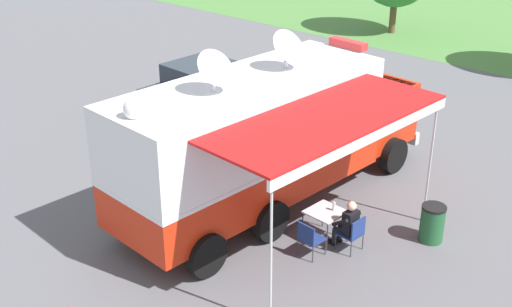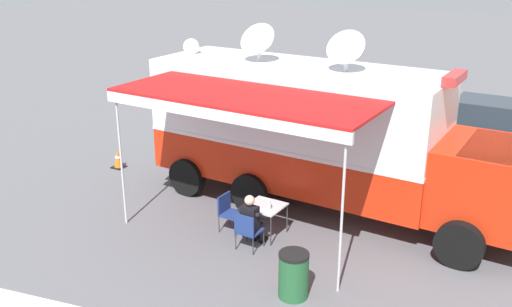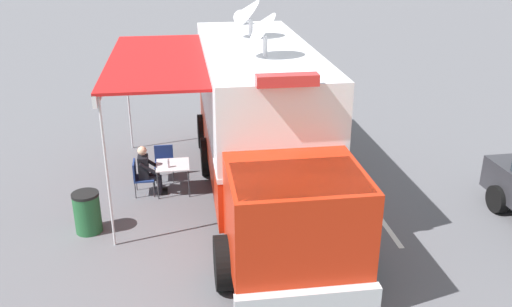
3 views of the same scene
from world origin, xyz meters
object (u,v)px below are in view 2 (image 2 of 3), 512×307
Objects in this scene: folding_chair_beside_table at (228,210)px; trash_bin at (293,275)px; seated_responder at (252,219)px; command_truck at (322,132)px; water_bottle at (269,205)px; folding_chair_at_table at (247,229)px; traffic_cone at (118,159)px; car_behind_truck at (493,129)px; folding_table at (265,208)px.

folding_chair_beside_table is 2.99m from trash_bin.
folding_chair_beside_table is at bearing -125.71° from trash_bin.
command_truck is at bearing 169.35° from seated_responder.
water_bottle is at bearing -8.72° from command_truck.
folding_chair_at_table is 1.04m from folding_chair_beside_table.
water_bottle is at bearing 161.19° from seated_responder.
trash_bin reaches higher than traffic_cone.
folding_chair_beside_table is 0.96m from seated_responder.
car_behind_truck is (-9.96, 2.30, 0.42)m from trash_bin.
traffic_cone is at bearing -113.66° from folding_chair_at_table.
folding_chair_beside_table is at bearing -78.16° from folding_table.
command_truck is at bearing 171.28° from water_bottle.
water_bottle is at bearing 72.82° from traffic_cone.
trash_bin is (3.99, 1.08, -1.49)m from command_truck.
car_behind_truck reaches higher than trash_bin.
trash_bin is (1.31, 1.58, -0.20)m from seated_responder.
folding_table is (2.07, -0.50, -1.27)m from command_truck.
traffic_cone is at bearing -56.82° from car_behind_truck.
car_behind_truck is at bearing 155.82° from seated_responder.
command_truck is 6.94m from car_behind_truck.
folding_chair_beside_table is (2.25, -1.35, -1.43)m from command_truck.
water_bottle reaches higher than folding_chair_beside_table.
command_truck is 2.47m from water_bottle.
trash_bin is at bearing 39.37° from folding_table.
car_behind_truck reaches higher than folding_chair_at_table.
water_bottle is 1.07m from folding_chair_beside_table.
folding_table is at bearing -13.56° from command_truck.
water_bottle is at bearing 93.68° from folding_chair_beside_table.
seated_responder reaches higher than folding_chair_beside_table.
car_behind_truck is (-8.22, 4.73, 0.37)m from folding_chair_beside_table.
folding_chair_at_table is at bearing 66.34° from traffic_cone.
trash_bin is (1.81, 1.41, -0.38)m from water_bottle.
folding_chair_at_table and folding_chair_beside_table have the same top height.
command_truck reaches higher than folding_chair_beside_table.
command_truck is 11.07× the size of folding_chair_at_table.
folding_chair_at_table is at bearing -1.23° from folding_table.
command_truck is 7.70× the size of seated_responder.
folding_chair_at_table reaches higher than folding_table.
folding_chair_beside_table reaches higher than folding_table.
folding_chair_at_table is (2.87, -0.52, -1.43)m from command_truck.
seated_responder is (0.61, -0.01, -0.02)m from folding_table.
car_behind_truck is at bearing 155.51° from water_bottle.
command_truck reaches higher than seated_responder.
command_truck is at bearing -164.89° from trash_bin.
command_truck is 10.58× the size of trash_bin.
command_truck is 11.33× the size of folding_table.
folding_chair_at_table is 0.20× the size of car_behind_truck.
folding_chair_beside_table is 1.50× the size of traffic_cone.
water_bottle reaches higher than trash_bin.
command_truck reaches higher than folding_table.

